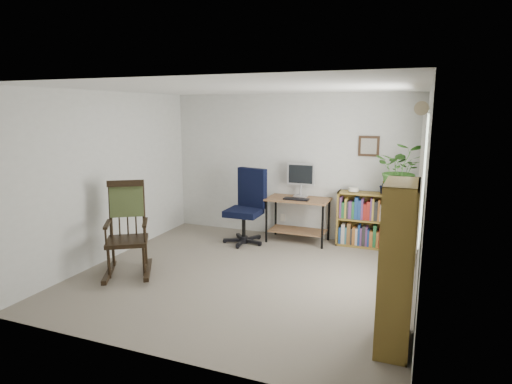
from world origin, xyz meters
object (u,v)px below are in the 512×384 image
at_px(office_chair, 244,206).
at_px(rocking_chair, 126,228).
at_px(low_bookshelf, 364,220).
at_px(desk, 298,220).
at_px(tall_bookshelf, 397,266).

xyz_separation_m(office_chair, rocking_chair, (-0.90, -1.79, 0.01)).
bearing_deg(rocking_chair, low_bookshelf, 7.46).
height_order(desk, office_chair, office_chair).
bearing_deg(office_chair, desk, 39.68).
relative_size(desk, low_bookshelf, 1.15).
bearing_deg(tall_bookshelf, desk, 121.71).
bearing_deg(office_chair, low_bookshelf, 28.63).
relative_size(low_bookshelf, tall_bookshelf, 0.57).
bearing_deg(office_chair, rocking_chair, -103.95).
xyz_separation_m(rocking_chair, low_bookshelf, (2.74, 2.31, -0.19)).
bearing_deg(desk, tall_bookshelf, -58.29).
relative_size(desk, rocking_chair, 0.81).
xyz_separation_m(low_bookshelf, tall_bookshelf, (0.64, -2.85, 0.33)).
height_order(office_chair, low_bookshelf, office_chair).
bearing_deg(rocking_chair, office_chair, 30.58).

